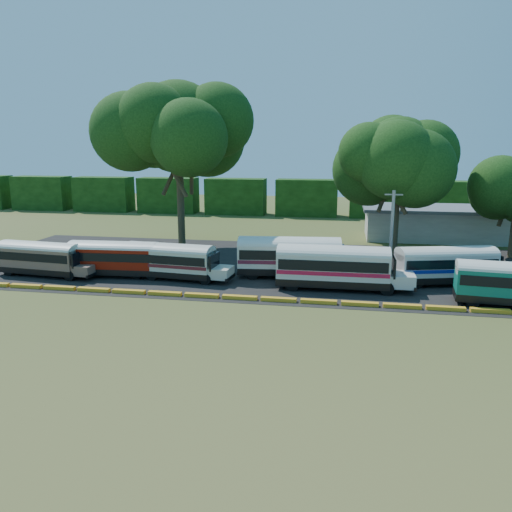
% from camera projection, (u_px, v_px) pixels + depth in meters
% --- Properties ---
extents(ground, '(160.00, 160.00, 0.00)m').
position_uv_depth(ground, '(257.00, 304.00, 36.87)').
color(ground, '#314E1A').
rests_on(ground, ground).
extents(asphalt_strip, '(64.00, 24.00, 0.02)m').
position_uv_depth(asphalt_strip, '(288.00, 267.00, 48.23)').
color(asphalt_strip, black).
rests_on(asphalt_strip, ground).
extents(curb, '(53.70, 0.45, 0.30)m').
position_uv_depth(curb, '(259.00, 299.00, 37.80)').
color(curb, gold).
rests_on(curb, ground).
extents(terminal_building, '(19.00, 9.00, 4.00)m').
position_uv_depth(terminal_building, '(440.00, 223.00, 62.21)').
color(terminal_building, beige).
rests_on(terminal_building, ground).
extents(treeline_backdrop, '(130.00, 4.00, 6.00)m').
position_uv_depth(treeline_backdrop, '(307.00, 198.00, 82.35)').
color(treeline_backdrop, black).
rests_on(treeline_backdrop, ground).
extents(bus_beige, '(9.57, 3.22, 3.09)m').
position_uv_depth(bus_beige, '(42.00, 256.00, 44.65)').
color(bus_beige, black).
rests_on(bus_beige, ground).
extents(bus_red, '(9.82, 2.91, 3.19)m').
position_uv_depth(bus_red, '(116.00, 256.00, 44.39)').
color(bus_red, black).
rests_on(bus_red, ground).
extents(bus_cream_west, '(9.81, 3.30, 3.16)m').
position_uv_depth(bus_cream_west, '(172.00, 259.00, 43.53)').
color(bus_cream_west, black).
rests_on(bus_cream_west, ground).
extents(bus_cream_east, '(11.24, 3.76, 3.63)m').
position_uv_depth(bus_cream_east, '(292.00, 255.00, 44.11)').
color(bus_cream_east, black).
rests_on(bus_cream_east, ground).
extents(bus_white_red, '(11.03, 2.88, 3.62)m').
position_uv_depth(bus_white_red, '(336.00, 265.00, 40.37)').
color(bus_white_red, black).
rests_on(bus_white_red, ground).
extents(bus_white_blue, '(10.24, 4.94, 3.27)m').
position_uv_depth(bus_white_blue, '(448.00, 263.00, 41.78)').
color(bus_white_blue, black).
rests_on(bus_white_blue, ground).
extents(tree_west, '(13.41, 13.41, 18.32)m').
position_uv_depth(tree_west, '(178.00, 128.00, 53.78)').
color(tree_west, '#3D311E').
rests_on(tree_west, ground).
extents(tree_center, '(10.26, 10.26, 14.34)m').
position_uv_depth(tree_center, '(399.00, 155.00, 50.20)').
color(tree_center, '#3D311E').
rests_on(tree_center, ground).
extents(utility_pole, '(1.60, 0.30, 7.54)m').
position_uv_depth(utility_pole, '(392.00, 230.00, 45.66)').
color(utility_pole, gray).
rests_on(utility_pole, ground).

